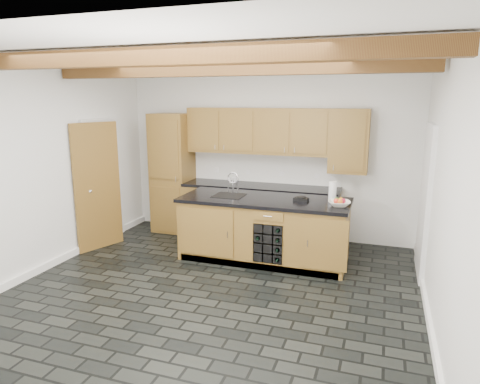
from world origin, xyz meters
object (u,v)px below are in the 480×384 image
at_px(island, 264,229).
at_px(kitchen_scale, 301,199).
at_px(fruit_bowl, 339,204).
at_px(paper_towel, 333,191).

height_order(island, kitchen_scale, kitchen_scale).
bearing_deg(fruit_bowl, island, 174.59).
xyz_separation_m(island, kitchen_scale, (0.53, 0.03, 0.49)).
relative_size(kitchen_scale, paper_towel, 0.83).
relative_size(island, kitchen_scale, 11.32).
relative_size(island, paper_towel, 9.36).
relative_size(fruit_bowl, paper_towel, 1.12).
relative_size(island, fruit_bowl, 8.37).
xyz_separation_m(fruit_bowl, paper_towel, (-0.13, 0.33, 0.10)).
height_order(island, paper_towel, paper_towel).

